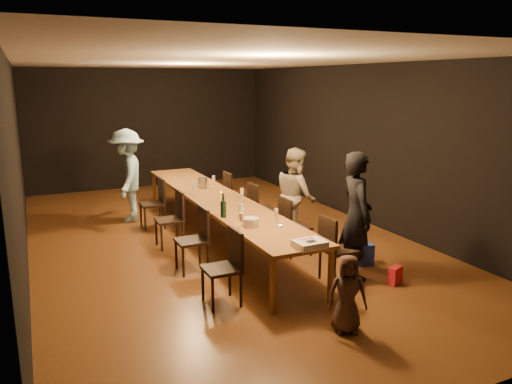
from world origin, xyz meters
name	(u,v)px	position (x,y,z in m)	size (l,w,h in m)	color
ground	(218,240)	(0.00, 0.00, 0.00)	(10.00, 10.00, 0.00)	#412110
room_shell	(216,119)	(0.00, 0.00, 2.08)	(6.04, 10.04, 3.02)	black
table	(218,200)	(0.00, 0.00, 0.70)	(0.90, 6.00, 0.75)	brown
chair_right_0	(339,249)	(0.85, -2.40, 0.47)	(0.42, 0.42, 0.93)	black
chair_right_1	(296,226)	(0.85, -1.20, 0.47)	(0.42, 0.42, 0.93)	black
chair_right_2	(263,208)	(0.85, 0.00, 0.47)	(0.42, 0.42, 0.93)	black
chair_right_3	(237,195)	(0.85, 1.20, 0.47)	(0.42, 0.42, 0.93)	black
chair_left_0	(221,268)	(-0.85, -2.40, 0.47)	(0.42, 0.42, 0.93)	black
chair_left_1	(191,240)	(-0.85, -1.20, 0.47)	(0.42, 0.42, 0.93)	black
chair_left_2	(169,219)	(-0.85, 0.00, 0.47)	(0.42, 0.42, 0.93)	black
chair_left_3	(152,203)	(-0.85, 1.20, 0.47)	(0.42, 0.42, 0.93)	black
woman_birthday	(357,216)	(1.15, -2.35, 0.88)	(0.65, 0.42, 1.77)	black
woman_tan	(296,196)	(1.15, -0.65, 0.81)	(0.78, 0.61, 1.61)	tan
man_blue	(128,176)	(-1.15, 1.86, 0.90)	(1.16, 0.67, 1.80)	#85B0CD
child	(347,294)	(0.14, -3.61, 0.44)	(0.43, 0.28, 0.87)	#412C24
gift_bag_red	(395,275)	(1.50, -2.81, 0.12)	(0.21, 0.11, 0.24)	red
gift_bag_blue	(364,255)	(1.54, -2.05, 0.16)	(0.26, 0.17, 0.33)	#223794
birthday_cake	(310,244)	(0.08, -2.90, 0.79)	(0.37, 0.31, 0.09)	white
plate_stack	(251,222)	(-0.19, -1.82, 0.81)	(0.22, 0.22, 0.12)	silver
champagne_bottle	(223,205)	(-0.36, -1.21, 0.93)	(0.08, 0.08, 0.36)	black
ice_bucket	(203,182)	(0.03, 0.88, 0.85)	(0.18, 0.18, 0.19)	#A4A4A8
wineglass_0	(241,221)	(-0.34, -1.83, 0.85)	(0.06, 0.06, 0.21)	beige
wineglass_1	(276,216)	(0.19, -1.82, 0.85)	(0.06, 0.06, 0.21)	beige
wineglass_2	(241,211)	(-0.13, -1.34, 0.85)	(0.06, 0.06, 0.21)	silver
wineglass_3	(242,194)	(0.30, -0.36, 0.85)	(0.06, 0.06, 0.21)	beige
wineglass_4	(194,189)	(-0.29, 0.39, 0.85)	(0.06, 0.06, 0.21)	silver
wineglass_5	(214,181)	(0.25, 0.88, 0.85)	(0.06, 0.06, 0.21)	silver
tealight_near	(280,226)	(0.15, -2.03, 0.77)	(0.05, 0.05, 0.03)	#B2B7B2
tealight_mid	(221,193)	(0.15, 0.22, 0.77)	(0.05, 0.05, 0.03)	#B2B7B2
tealight_far	(199,181)	(0.15, 1.41, 0.77)	(0.05, 0.05, 0.03)	#B2B7B2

